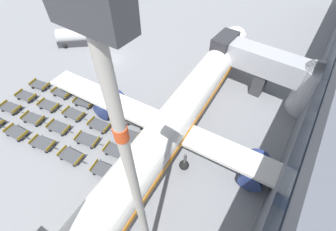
{
  "coord_description": "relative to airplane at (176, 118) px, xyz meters",
  "views": [
    {
      "loc": [
        27.05,
        -22.04,
        22.4
      ],
      "look_at": [
        16.23,
        -6.35,
        1.39
      ],
      "focal_mm": 24.0,
      "sensor_mm": 36.0,
      "label": 1
    }
  ],
  "objects": [
    {
      "name": "baggage_dolly_row_near_col_b",
      "position": [
        -16.29,
        -10.94,
        -2.96
      ],
      "size": [
        3.48,
        1.87,
        0.92
      ],
      "color": "#424449",
      "rests_on": "ground_plane"
    },
    {
      "name": "baggage_dolly_row_mid_a_col_d",
      "position": [
        -8.26,
        -6.72,
        -2.96
      ],
      "size": [
        3.49,
        2.07,
        0.92
      ],
      "color": "#424449",
      "rests_on": "ground_plane"
    },
    {
      "name": "baggage_dolly_row_far_col_c",
      "position": [
        -13.57,
        -2.56,
        -2.96
      ],
      "size": [
        3.49,
        2.09,
        0.92
      ],
      "color": "#424449",
      "rests_on": "ground_plane"
    },
    {
      "name": "baggage_dolly_row_mid_b_col_d",
      "position": [
        -8.73,
        -4.31,
        -2.96
      ],
      "size": [
        3.48,
        1.86,
        0.92
      ],
      "color": "#424449",
      "rests_on": "ground_plane"
    },
    {
      "name": "baggage_dolly_row_mid_b_col_e",
      "position": [
        -4.75,
        -3.4,
        -2.96
      ],
      "size": [
        3.49,
        2.08,
        0.92
      ],
      "color": "#424449",
      "rests_on": "ground_plane"
    },
    {
      "name": "baggage_dolly_row_far_col_a",
      "position": [
        -21.9,
        -3.84,
        -2.96
      ],
      "size": [
        3.49,
        2.05,
        0.92
      ],
      "color": "#424449",
      "rests_on": "ground_plane"
    },
    {
      "name": "ground_plane",
      "position": [
        -18.27,
        7.71,
        -3.43
      ],
      "size": [
        500.0,
        500.0,
        0.0
      ],
      "primitive_type": "plane",
      "color": "gray"
    },
    {
      "name": "baggage_dolly_row_mid_a_col_b",
      "position": [
        -16.66,
        -8.4,
        -2.96
      ],
      "size": [
        3.49,
        2.08,
        0.92
      ],
      "color": "#424449",
      "rests_on": "ground_plane"
    },
    {
      "name": "baggage_dolly_row_near_col_d",
      "position": [
        -8.02,
        -9.33,
        -2.96
      ],
      "size": [
        3.48,
        1.88,
        0.92
      ],
      "color": "#424449",
      "rests_on": "ground_plane"
    },
    {
      "name": "baggage_dolly_row_near_col_e",
      "position": [
        -3.6,
        -8.46,
        -2.96
      ],
      "size": [
        3.49,
        2.03,
        0.92
      ],
      "color": "#424449",
      "rests_on": "ground_plane"
    },
    {
      "name": "service_van",
      "position": [
        -35.49,
        13.42,
        -2.36
      ],
      "size": [
        4.87,
        4.86,
        1.95
      ],
      "color": "gray",
      "rests_on": "ground_plane"
    },
    {
      "name": "airplane",
      "position": [
        0.0,
        0.0,
        0.0
      ],
      "size": [
        36.49,
        43.24,
        13.1
      ],
      "color": "white",
      "rests_on": "ground_plane"
    },
    {
      "name": "fuel_tanker_secondary",
      "position": [
        -26.65,
        8.53,
        -2.07
      ],
      "size": [
        9.03,
        8.47,
        3.2
      ],
      "color": "white",
      "rests_on": "ground_plane"
    },
    {
      "name": "baggage_dolly_row_mid_b_col_c",
      "position": [
        -12.95,
        -4.88,
        -2.96
      ],
      "size": [
        3.48,
        1.9,
        0.92
      ],
      "color": "#424449",
      "rests_on": "ground_plane"
    },
    {
      "name": "baggage_dolly_row_mid_a_col_a",
      "position": [
        -20.99,
        -8.99,
        -2.96
      ],
      "size": [
        3.49,
        2.02,
        0.92
      ],
      "color": "#424449",
      "rests_on": "ground_plane"
    },
    {
      "name": "baggage_dolly_row_far_col_b",
      "position": [
        -17.73,
        -3.08,
        -2.96
      ],
      "size": [
        3.49,
        1.92,
        0.92
      ],
      "color": "#424449",
      "rests_on": "ground_plane"
    },
    {
      "name": "baggage_dolly_row_mid_a_col_e",
      "position": [
        -4.29,
        -5.93,
        -2.96
      ],
      "size": [
        3.49,
        1.95,
        0.92
      ],
      "color": "#424449",
      "rests_on": "ground_plane"
    },
    {
      "name": "baggage_dolly_row_mid_a_col_c",
      "position": [
        -12.67,
        -7.45,
        -2.96
      ],
      "size": [
        3.49,
        2.01,
        0.92
      ],
      "color": "#424449",
      "rests_on": "ground_plane"
    },
    {
      "name": "baggage_dolly_row_far_col_e",
      "position": [
        -5.21,
        -1.09,
        -2.96
      ],
      "size": [
        3.49,
        1.98,
        0.92
      ],
      "color": "#424449",
      "rests_on": "ground_plane"
    },
    {
      "name": "baggage_dolly_row_near_col_c",
      "position": [
        -12.17,
        -10.1,
        -2.96
      ],
      "size": [
        3.49,
        2.06,
        0.92
      ],
      "color": "#424449",
      "rests_on": "ground_plane"
    },
    {
      "name": "baggage_dolly_row_mid_b_col_b",
      "position": [
        -17.09,
        -5.77,
        -2.96
      ],
      "size": [
        3.49,
        1.98,
        0.92
      ],
      "color": "#424449",
      "rests_on": "ground_plane"
    },
    {
      "name": "jet_bridge",
      "position": [
        7.24,
        13.98,
        0.66
      ],
      "size": [
        16.31,
        4.77,
        6.83
      ],
      "color": "#A8AAB2",
      "rests_on": "ground_plane"
    },
    {
      "name": "baggage_dolly_row_far_col_d",
      "position": [
        -9.23,
        -1.59,
        -2.96
      ],
      "size": [
        3.48,
        1.87,
        0.92
      ],
      "color": "#424449",
      "rests_on": "ground_plane"
    },
    {
      "name": "baggage_dolly_row_mid_b_col_a",
      "position": [
        -21.38,
        -6.43,
        -2.96
      ],
      "size": [
        3.49,
        2.01,
        0.92
      ],
      "color": "#424449",
      "rests_on": "ground_plane"
    },
    {
      "name": "apron_light_mast",
      "position": [
        4.91,
        -11.46,
        9.46
      ],
      "size": [
        2.0,
        0.7,
        21.14
      ],
      "color": "#ADA89E",
      "rests_on": "ground_plane"
    }
  ]
}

